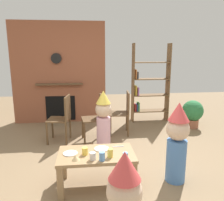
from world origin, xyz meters
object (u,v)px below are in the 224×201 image
at_px(dining_chair_right, 123,110).
at_px(potted_plant_tall, 193,112).
at_px(bookshelf, 148,86).
at_px(paper_plate_front, 70,153).
at_px(birthday_cake_slice, 76,158).
at_px(paper_cup_near_left, 85,151).
at_px(dining_chair_middle, 97,115).
at_px(paper_cup_near_right, 102,156).
at_px(paper_cup_far_right, 125,156).
at_px(dining_chair_left, 63,116).
at_px(child_in_pink, 177,141).
at_px(paper_cup_far_left, 110,153).
at_px(paper_plate_rear, 102,149).
at_px(coffee_table, 96,159).
at_px(paper_cup_center, 93,156).
at_px(child_by_the_chairs, 103,118).

distance_m(dining_chair_right, potted_plant_tall, 1.65).
xyz_separation_m(bookshelf, potted_plant_tall, (0.88, -0.65, -0.52)).
distance_m(paper_plate_front, birthday_cake_slice, 0.20).
xyz_separation_m(paper_cup_near_left, dining_chair_middle, (0.24, 1.58, 0.01)).
xyz_separation_m(paper_cup_near_right, paper_cup_far_right, (0.27, -0.02, -0.01)).
bearing_deg(dining_chair_left, paper_cup_near_left, 113.07).
height_order(bookshelf, birthday_cake_slice, bookshelf).
bearing_deg(child_in_pink, paper_cup_far_left, 8.54).
bearing_deg(dining_chair_right, paper_plate_rear, 77.04).
height_order(coffee_table, paper_plate_rear, paper_plate_rear).
bearing_deg(paper_cup_far_right, paper_cup_center, 172.91).
bearing_deg(dining_chair_middle, dining_chair_left, -7.71).
bearing_deg(paper_plate_rear, paper_cup_center, -114.64).
distance_m(birthday_cake_slice, dining_chair_middle, 1.76).
bearing_deg(dining_chair_right, dining_chair_middle, 34.17).
bearing_deg(birthday_cake_slice, dining_chair_left, 99.87).
relative_size(paper_cup_near_right, paper_plate_rear, 0.54).
height_order(birthday_cake_slice, child_by_the_chairs, child_by_the_chairs).
height_order(bookshelf, coffee_table, bookshelf).
bearing_deg(potted_plant_tall, paper_cup_near_right, -134.20).
relative_size(paper_plate_rear, dining_chair_right, 0.22).
height_order(child_in_pink, dining_chair_left, child_in_pink).
distance_m(paper_cup_near_left, child_in_pink, 1.20).
relative_size(bookshelf, coffee_table, 1.97).
height_order(child_by_the_chairs, dining_chair_right, child_by_the_chairs).
height_order(bookshelf, child_by_the_chairs, bookshelf).
bearing_deg(dining_chair_left, birthday_cake_slice, 108.47).
height_order(paper_cup_near_left, paper_plate_rear, paper_cup_near_left).
relative_size(paper_cup_far_right, dining_chair_left, 0.10).
distance_m(dining_chair_left, dining_chair_middle, 0.65).
distance_m(coffee_table, child_by_the_chairs, 1.26).
distance_m(bookshelf, child_in_pink, 2.77).
distance_m(paper_cup_center, paper_cup_far_left, 0.22).
height_order(child_by_the_chairs, potted_plant_tall, child_by_the_chairs).
distance_m(bookshelf, paper_cup_far_left, 3.15).
distance_m(birthday_cake_slice, dining_chair_right, 2.23).
bearing_deg(dining_chair_middle, paper_cup_near_right, 82.45).
relative_size(paper_plate_front, child_in_pink, 0.17).
relative_size(dining_chair_middle, potted_plant_tall, 1.43).
xyz_separation_m(paper_cup_far_right, dining_chair_left, (-0.89, 1.80, 0.01)).
bearing_deg(dining_chair_right, dining_chair_left, 18.90).
bearing_deg(bookshelf, paper_cup_near_left, -119.38).
distance_m(birthday_cake_slice, child_by_the_chairs, 1.47).
bearing_deg(bookshelf, paper_plate_rear, -116.92).
bearing_deg(dining_chair_middle, child_in_pink, 115.43).
xyz_separation_m(paper_plate_front, dining_chair_right, (0.98, 1.85, 0.05)).
height_order(paper_plate_front, dining_chair_middle, dining_chair_middle).
relative_size(paper_cup_near_left, dining_chair_left, 0.10).
relative_size(bookshelf, potted_plant_tall, 3.02).
bearing_deg(birthday_cake_slice, paper_cup_near_right, -7.79).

